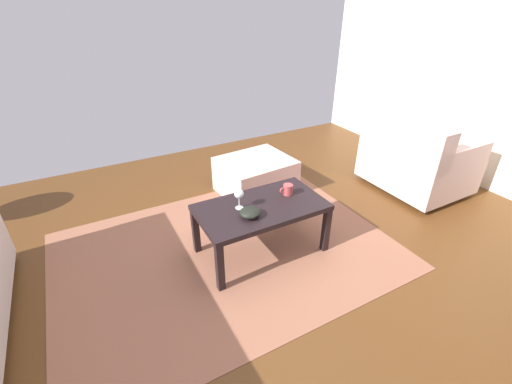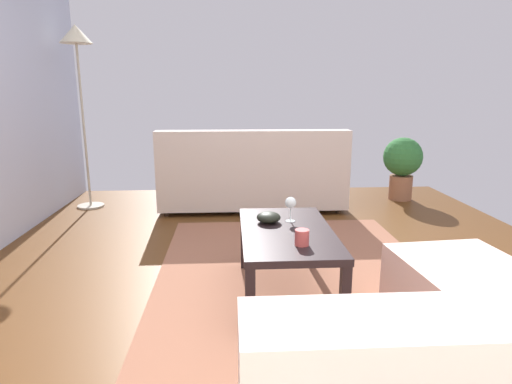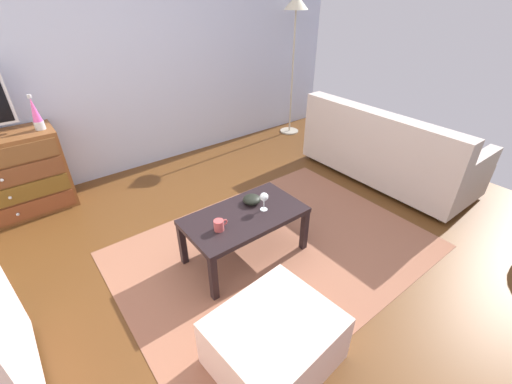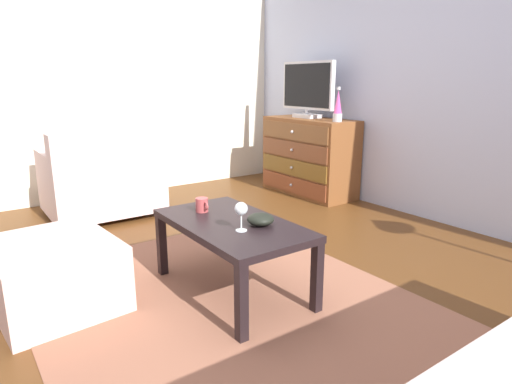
{
  "view_description": "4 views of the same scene",
  "coord_description": "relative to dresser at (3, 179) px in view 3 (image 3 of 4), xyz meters",
  "views": [
    {
      "loc": [
        1.04,
        1.83,
        1.79
      ],
      "look_at": [
        -0.06,
        -0.19,
        0.48
      ],
      "focal_mm": 24.06,
      "sensor_mm": 36.0,
      "label": 1
    },
    {
      "loc": [
        -2.44,
        0.24,
        1.22
      ],
      "look_at": [
        -0.1,
        0.1,
        0.67
      ],
      "focal_mm": 30.07,
      "sensor_mm": 36.0,
      "label": 2
    },
    {
      "loc": [
        -1.3,
        -1.85,
        1.99
      ],
      "look_at": [
        0.1,
        -0.04,
        0.56
      ],
      "focal_mm": 23.5,
      "sensor_mm": 36.0,
      "label": 3
    },
    {
      "loc": [
        1.94,
        -1.33,
        1.2
      ],
      "look_at": [
        -0.02,
        0.07,
        0.58
      ],
      "focal_mm": 30.63,
      "sensor_mm": 36.0,
      "label": 4
    }
  ],
  "objects": [
    {
      "name": "ground_plane",
      "position": [
        1.51,
        -1.82,
        -0.43
      ],
      "size": [
        5.92,
        4.75,
        0.05
      ],
      "primitive_type": "cube",
      "color": "#553115"
    },
    {
      "name": "standing_lamp",
      "position": [
        3.68,
        -0.05,
        1.21
      ],
      "size": [
        0.32,
        0.32,
        1.88
      ],
      "color": "#A59E8C",
      "rests_on": "ground_plane"
    },
    {
      "name": "dresser",
      "position": [
        0.0,
        0.0,
        0.0
      ],
      "size": [
        1.07,
        0.49,
        0.81
      ],
      "color": "brown",
      "rests_on": "ground_plane"
    },
    {
      "name": "wall_accent_rear",
      "position": [
        1.51,
        0.31,
        0.96
      ],
      "size": [
        5.92,
        0.12,
        2.73
      ],
      "primitive_type": "cube",
      "color": "#ABB4CD",
      "rests_on": "ground_plane"
    },
    {
      "name": "area_rug",
      "position": [
        1.71,
        -2.02,
        -0.4
      ],
      "size": [
        2.6,
        1.9,
        0.01
      ],
      "primitive_type": "cube",
      "color": "#8D5942",
      "rests_on": "ground_plane"
    },
    {
      "name": "bowl_decorative",
      "position": [
        1.61,
        -1.81,
        0.06
      ],
      "size": [
        0.15,
        0.15,
        0.07
      ],
      "primitive_type": "ellipsoid",
      "color": "black",
      "rests_on": "coffee_table"
    },
    {
      "name": "couch_large",
      "position": [
        3.55,
        -1.81,
        -0.08
      ],
      "size": [
        0.85,
        1.93,
        0.85
      ],
      "color": "#332319",
      "rests_on": "ground_plane"
    },
    {
      "name": "coffee_table",
      "position": [
        1.46,
        -1.91,
        -0.03
      ],
      "size": [
        0.97,
        0.54,
        0.43
      ],
      "color": "black",
      "rests_on": "ground_plane"
    },
    {
      "name": "lava_lamp",
      "position": [
        0.44,
        -0.04,
        0.55
      ],
      "size": [
        0.09,
        0.09,
        0.33
      ],
      "color": "#B7B7BC",
      "rests_on": "dresser"
    },
    {
      "name": "ottoman",
      "position": [
        1.04,
        -2.78,
        -0.22
      ],
      "size": [
        0.75,
        0.66,
        0.37
      ],
      "primitive_type": "cube",
      "rotation": [
        0.0,
        0.0,
        0.08
      ],
      "color": "beige",
      "rests_on": "ground_plane"
    },
    {
      "name": "mug",
      "position": [
        1.2,
        -1.95,
        0.06
      ],
      "size": [
        0.11,
        0.08,
        0.08
      ],
      "color": "#B04545",
      "rests_on": "coffee_table"
    },
    {
      "name": "wine_glass",
      "position": [
        1.62,
        -1.95,
        0.14
      ],
      "size": [
        0.07,
        0.07,
        0.16
      ],
      "color": "silver",
      "rests_on": "coffee_table"
    }
  ]
}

